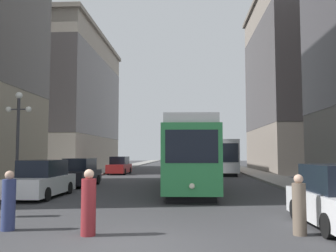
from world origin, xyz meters
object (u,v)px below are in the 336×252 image
(parked_car_left_near, at_px, (80,173))
(streetcar, at_px, (187,154))
(pedestrian_crossing_near, at_px, (299,207))
(pedestrian_crossing_far, at_px, (9,202))
(lamp_post_left_near, at_px, (18,125))
(parked_car_left_far, at_px, (42,180))
(pedestrian_on_sidewalk, at_px, (89,204))
(transit_bus, at_px, (222,155))
(parked_car_left_mid, at_px, (119,166))

(parked_car_left_near, bearing_deg, streetcar, -9.15)
(pedestrian_crossing_near, xyz_separation_m, pedestrian_crossing_far, (-7.97, 0.13, 0.03))
(parked_car_left_near, xyz_separation_m, lamp_post_left_near, (-1.90, -4.90, 2.80))
(parked_car_left_far, distance_m, pedestrian_on_sidewalk, 9.26)
(pedestrian_crossing_near, bearing_deg, streetcar, -114.40)
(transit_bus, xyz_separation_m, lamp_post_left_near, (-12.65, -19.87, 1.69))
(transit_bus, bearing_deg, pedestrian_on_sidewalk, -99.95)
(streetcar, bearing_deg, pedestrian_crossing_far, -113.56)
(streetcar, relative_size, parked_car_left_mid, 3.19)
(streetcar, distance_m, lamp_post_left_near, 9.85)
(lamp_post_left_near, bearing_deg, parked_car_left_near, 68.80)
(parked_car_left_near, xyz_separation_m, pedestrian_crossing_far, (2.15, -13.64, -0.07))
(streetcar, relative_size, pedestrian_crossing_far, 8.84)
(parked_car_left_near, xyz_separation_m, parked_car_left_far, (-0.00, -6.09, 0.00))
(streetcar, distance_m, parked_car_left_mid, 16.72)
(parked_car_left_near, bearing_deg, parked_car_left_far, -88.93)
(parked_car_left_far, bearing_deg, parked_car_left_mid, 89.78)
(streetcar, height_order, pedestrian_crossing_near, streetcar)
(parked_car_left_mid, xyz_separation_m, lamp_post_left_near, (-1.90, -18.68, 2.80))
(pedestrian_crossing_near, bearing_deg, transit_bus, -129.13)
(transit_bus, relative_size, pedestrian_crossing_near, 7.24)
(lamp_post_left_near, bearing_deg, pedestrian_crossing_near, -36.44)
(pedestrian_crossing_far, bearing_deg, parked_car_left_far, -99.61)
(pedestrian_crossing_near, height_order, lamp_post_left_near, lamp_post_left_near)
(parked_car_left_near, relative_size, parked_car_left_far, 0.90)
(parked_car_left_mid, bearing_deg, pedestrian_on_sidewalk, -79.15)
(parked_car_left_mid, distance_m, pedestrian_on_sidewalk, 28.30)
(pedestrian_crossing_near, distance_m, lamp_post_left_near, 15.23)
(transit_bus, relative_size, parked_car_left_mid, 2.50)
(lamp_post_left_near, bearing_deg, parked_car_left_far, -32.13)
(parked_car_left_mid, bearing_deg, pedestrian_crossing_near, -68.28)
(parked_car_left_far, bearing_deg, transit_bus, 62.73)
(transit_bus, xyz_separation_m, parked_car_left_mid, (-10.75, -1.19, -1.10))
(parked_car_left_mid, height_order, pedestrian_on_sidewalk, parked_car_left_mid)
(streetcar, relative_size, pedestrian_crossing_near, 9.24)
(transit_bus, bearing_deg, streetcar, -100.53)
(streetcar, distance_m, pedestrian_crossing_near, 12.92)
(parked_car_left_near, bearing_deg, transit_bus, 55.39)
(streetcar, height_order, lamp_post_left_near, lamp_post_left_near)
(transit_bus, distance_m, parked_car_left_near, 18.46)
(lamp_post_left_near, bearing_deg, transit_bus, 57.51)
(pedestrian_on_sidewalk, bearing_deg, parked_car_left_mid, -47.80)
(parked_car_left_near, height_order, lamp_post_left_near, lamp_post_left_near)
(streetcar, xyz_separation_m, transit_bus, (3.62, 16.25, -0.15))
(transit_bus, xyz_separation_m, pedestrian_crossing_near, (-0.63, -28.75, -1.21))
(parked_car_left_mid, relative_size, parked_car_left_far, 0.93)
(pedestrian_crossing_near, bearing_deg, pedestrian_on_sidewalk, -34.12)
(pedestrian_crossing_near, height_order, pedestrian_crossing_far, pedestrian_crossing_far)
(streetcar, bearing_deg, lamp_post_left_near, -159.81)
(transit_bus, height_order, parked_car_left_mid, transit_bus)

